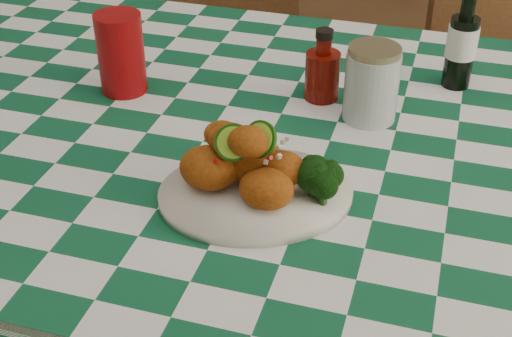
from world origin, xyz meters
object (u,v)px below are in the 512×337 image
(beer_bottle, at_px, (463,35))
(mason_jar, at_px, (372,83))
(ketchup_bottle, at_px, (323,65))
(red_tumbler, at_px, (121,53))
(wooden_chair_left, at_px, (235,92))
(dining_table, at_px, (269,297))
(fried_chicken_pile, at_px, (251,158))
(plate, at_px, (256,194))

(beer_bottle, bearing_deg, mason_jar, -129.08)
(ketchup_bottle, bearing_deg, red_tumbler, -168.02)
(ketchup_bottle, height_order, wooden_chair_left, ketchup_bottle)
(dining_table, xyz_separation_m, red_tumbler, (-0.31, 0.07, 0.47))
(beer_bottle, bearing_deg, dining_table, -137.27)
(dining_table, bearing_deg, fried_chicken_pile, -83.47)
(dining_table, bearing_deg, beer_bottle, 42.73)
(dining_table, xyz_separation_m, beer_bottle, (0.29, 0.27, 0.50))
(fried_chicken_pile, height_order, wooden_chair_left, fried_chicken_pile)
(dining_table, bearing_deg, red_tumbler, 167.60)
(ketchup_bottle, height_order, mason_jar, same)
(mason_jar, bearing_deg, ketchup_bottle, 153.62)
(beer_bottle, relative_size, wooden_chair_left, 0.24)
(red_tumbler, height_order, mason_jar, red_tumbler)
(dining_table, height_order, fried_chicken_pile, fried_chicken_pile)
(beer_bottle, xyz_separation_m, wooden_chair_left, (-0.61, 0.48, -0.46))
(dining_table, bearing_deg, mason_jar, 32.65)
(red_tumbler, distance_m, mason_jar, 0.46)
(dining_table, relative_size, fried_chicken_pile, 9.96)
(red_tumbler, distance_m, beer_bottle, 0.63)
(dining_table, height_order, red_tumbler, red_tumbler)
(beer_bottle, bearing_deg, plate, -119.43)
(ketchup_bottle, distance_m, wooden_chair_left, 0.82)
(fried_chicken_pile, bearing_deg, mason_jar, 66.02)
(fried_chicken_pile, distance_m, wooden_chair_left, 1.09)
(mason_jar, height_order, wooden_chair_left, mason_jar)
(ketchup_bottle, distance_m, beer_bottle, 0.27)
(dining_table, xyz_separation_m, ketchup_bottle, (0.06, 0.15, 0.46))
(dining_table, relative_size, wooden_chair_left, 1.92)
(fried_chicken_pile, bearing_deg, ketchup_bottle, 84.45)
(wooden_chair_left, bearing_deg, dining_table, -86.02)
(red_tumbler, xyz_separation_m, wooden_chair_left, (-0.01, 0.68, -0.43))
(fried_chicken_pile, bearing_deg, wooden_chair_left, 109.87)
(plate, xyz_separation_m, ketchup_bottle, (0.03, 0.34, 0.06))
(fried_chicken_pile, relative_size, red_tumbler, 1.10)
(dining_table, height_order, plate, plate)
(red_tumbler, xyz_separation_m, beer_bottle, (0.60, 0.20, 0.03))
(red_tumbler, distance_m, ketchup_bottle, 0.37)
(fried_chicken_pile, bearing_deg, plate, -0.00)
(wooden_chair_left, bearing_deg, ketchup_bottle, -77.28)
(mason_jar, distance_m, wooden_chair_left, 0.90)
(fried_chicken_pile, height_order, mason_jar, mason_jar)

